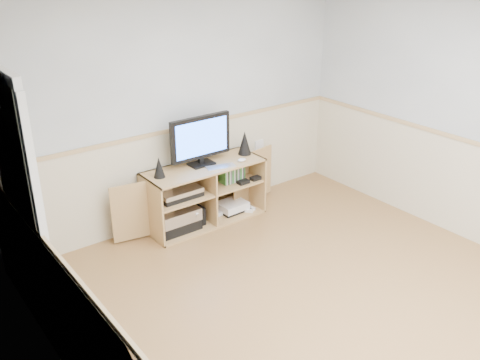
% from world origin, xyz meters
% --- Properties ---
extents(room, '(4.04, 4.54, 2.54)m').
position_xyz_m(room, '(-0.06, 0.12, 1.22)').
color(room, '#AC7F4C').
rests_on(room, ground).
extents(media_cabinet, '(2.06, 0.49, 0.65)m').
position_xyz_m(media_cabinet, '(0.05, 2.03, 0.33)').
color(media_cabinet, tan).
rests_on(media_cabinet, floor).
extents(monitor, '(0.70, 0.18, 0.53)m').
position_xyz_m(monitor, '(0.05, 2.02, 0.94)').
color(monitor, black).
rests_on(monitor, media_cabinet).
extents(speaker_left, '(0.12, 0.12, 0.21)m').
position_xyz_m(speaker_left, '(-0.47, 1.99, 0.76)').
color(speaker_left, black).
rests_on(speaker_left, media_cabinet).
extents(speaker_right, '(0.14, 0.14, 0.27)m').
position_xyz_m(speaker_right, '(0.60, 1.99, 0.78)').
color(speaker_right, black).
rests_on(speaker_right, media_cabinet).
extents(keyboard, '(0.33, 0.20, 0.01)m').
position_xyz_m(keyboard, '(0.17, 1.83, 0.66)').
color(keyboard, silver).
rests_on(keyboard, media_cabinet).
extents(mouse, '(0.10, 0.07, 0.04)m').
position_xyz_m(mouse, '(0.44, 1.83, 0.67)').
color(mouse, white).
rests_on(mouse, media_cabinet).
extents(av_components, '(0.52, 0.33, 0.47)m').
position_xyz_m(av_components, '(-0.31, 1.97, 0.22)').
color(av_components, black).
rests_on(av_components, media_cabinet).
extents(game_consoles, '(0.45, 0.30, 0.11)m').
position_xyz_m(game_consoles, '(0.39, 1.96, 0.07)').
color(game_consoles, white).
rests_on(game_consoles, media_cabinet).
extents(game_cases, '(0.27, 0.14, 0.19)m').
position_xyz_m(game_cases, '(0.40, 1.95, 0.48)').
color(game_cases, '#3F8C3F').
rests_on(game_cases, media_cabinet).
extents(wall_outlet, '(0.12, 0.03, 0.12)m').
position_xyz_m(wall_outlet, '(1.00, 2.23, 0.60)').
color(wall_outlet, white).
rests_on(wall_outlet, wall_back).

